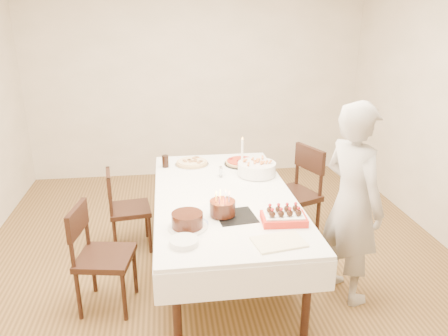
{
  "coord_description": "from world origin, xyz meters",
  "views": [
    {
      "loc": [
        -0.43,
        -3.4,
        2.2
      ],
      "look_at": [
        0.02,
        -0.07,
        0.98
      ],
      "focal_mm": 35.0,
      "sensor_mm": 36.0,
      "label": 1
    }
  ],
  "objects": [
    {
      "name": "floor",
      "position": [
        0.0,
        0.0,
        0.0
      ],
      "size": [
        5.0,
        5.0,
        0.0
      ],
      "primitive_type": "plane",
      "color": "#51391B",
      "rests_on": "ground"
    },
    {
      "name": "wall_back",
      "position": [
        0.0,
        2.5,
        1.35
      ],
      "size": [
        4.5,
        0.04,
        2.7
      ],
      "primitive_type": "cube",
      "color": "beige",
      "rests_on": "floor"
    },
    {
      "name": "dining_table",
      "position": [
        0.02,
        -0.07,
        0.38
      ],
      "size": [
        1.56,
        2.33,
        0.75
      ],
      "primitive_type": "cube",
      "rotation": [
        0.0,
        0.0,
        0.21
      ],
      "color": "white",
      "rests_on": "floor"
    },
    {
      "name": "chair_right_savory",
      "position": [
        0.76,
        0.42,
        0.48
      ],
      "size": [
        0.64,
        0.64,
        0.96
      ],
      "primitive_type": null,
      "rotation": [
        0.0,
        0.0,
        0.38
      ],
      "color": "black",
      "rests_on": "floor"
    },
    {
      "name": "chair_left_savory",
      "position": [
        -0.81,
        0.48,
        0.4
      ],
      "size": [
        0.46,
        0.46,
        0.81
      ],
      "primitive_type": null,
      "rotation": [
        0.0,
        0.0,
        3.27
      ],
      "color": "black",
      "rests_on": "floor"
    },
    {
      "name": "chair_left_dessert",
      "position": [
        -0.94,
        -0.42,
        0.43
      ],
      "size": [
        0.51,
        0.51,
        0.86
      ],
      "primitive_type": null,
      "rotation": [
        0.0,
        0.0,
        2.97
      ],
      "color": "black",
      "rests_on": "floor"
    },
    {
      "name": "person",
      "position": [
        0.96,
        -0.5,
        0.8
      ],
      "size": [
        0.56,
        0.68,
        1.61
      ],
      "primitive_type": "imported",
      "rotation": [
        0.0,
        0.0,
        1.91
      ],
      "color": "#AAA5A0",
      "rests_on": "floor"
    },
    {
      "name": "pizza_white",
      "position": [
        -0.2,
        0.7,
        0.77
      ],
      "size": [
        0.38,
        0.38,
        0.04
      ],
      "primitive_type": "cylinder",
      "rotation": [
        0.0,
        0.0,
        0.15
      ],
      "color": "beige",
      "rests_on": "dining_table"
    },
    {
      "name": "pizza_pepperoni",
      "position": [
        0.29,
        0.65,
        0.77
      ],
      "size": [
        0.37,
        0.37,
        0.04
      ],
      "primitive_type": "cylinder",
      "rotation": [
        0.0,
        0.0,
        -0.1
      ],
      "color": "red",
      "rests_on": "dining_table"
    },
    {
      "name": "red_placemat",
      "position": [
        0.41,
        0.51,
        0.75
      ],
      "size": [
        0.33,
        0.33,
        0.01
      ],
      "primitive_type": "cube",
      "rotation": [
        0.0,
        0.0,
        -0.23
      ],
      "color": "#B21E1E",
      "rests_on": "dining_table"
    },
    {
      "name": "pasta_bowl",
      "position": [
        0.39,
        0.34,
        0.81
      ],
      "size": [
        0.4,
        0.4,
        0.11
      ],
      "primitive_type": "cylinder",
      "rotation": [
        0.0,
        0.0,
        -0.15
      ],
      "color": "white",
      "rests_on": "dining_table"
    },
    {
      "name": "taper_candle",
      "position": [
        0.26,
        0.43,
        0.93
      ],
      "size": [
        0.1,
        0.1,
        0.35
      ],
      "primitive_type": "cylinder",
      "rotation": [
        0.0,
        0.0,
        0.39
      ],
      "color": "white",
      "rests_on": "dining_table"
    },
    {
      "name": "shaker_pair",
      "position": [
        0.05,
        0.33,
        0.79
      ],
      "size": [
        0.09,
        0.09,
        0.09
      ],
      "primitive_type": null,
      "rotation": [
        0.0,
        0.0,
        -0.2
      ],
      "color": "white",
      "rests_on": "dining_table"
    },
    {
      "name": "cola_glass",
      "position": [
        -0.46,
        0.67,
        0.81
      ],
      "size": [
        0.07,
        0.07,
        0.12
      ],
      "primitive_type": "cylinder",
      "rotation": [
        0.0,
        0.0,
        -0.17
      ],
      "color": "black",
      "rests_on": "dining_table"
    },
    {
      "name": "layer_cake",
      "position": [
        -0.31,
        -0.63,
        0.81
      ],
      "size": [
        0.31,
        0.31,
        0.11
      ],
      "primitive_type": "cylinder",
      "rotation": [
        0.0,
        0.0,
        -0.08
      ],
      "color": "#33150C",
      "rests_on": "dining_table"
    },
    {
      "name": "cake_board",
      "position": [
        0.05,
        -0.5,
        0.75
      ],
      "size": [
        0.31,
        0.31,
        0.01
      ],
      "primitive_type": "cube",
      "rotation": [
        0.0,
        0.0,
        0.12
      ],
      "color": "black",
      "rests_on": "dining_table"
    },
    {
      "name": "birthday_cake",
      "position": [
        -0.04,
        -0.47,
        0.85
      ],
      "size": [
        0.2,
        0.2,
        0.17
      ],
      "primitive_type": "cylinder",
      "rotation": [
        0.0,
        0.0,
        0.05
      ],
      "color": "#3D1C10",
      "rests_on": "dining_table"
    },
    {
      "name": "strawberry_box",
      "position": [
        0.38,
        -0.64,
        0.79
      ],
      "size": [
        0.33,
        0.24,
        0.08
      ],
      "primitive_type": null,
      "rotation": [
        0.0,
        0.0,
        -0.07
      ],
      "color": "red",
      "rests_on": "dining_table"
    },
    {
      "name": "box_lid",
      "position": [
        0.27,
        -0.92,
        0.75
      ],
      "size": [
        0.37,
        0.28,
        0.03
      ],
      "primitive_type": "cube",
      "rotation": [
        0.0,
        0.0,
        0.17
      ],
      "color": "beige",
      "rests_on": "dining_table"
    },
    {
      "name": "plate_stack",
      "position": [
        -0.35,
        -0.86,
        0.77
      ],
      "size": [
        0.23,
        0.23,
        0.04
      ],
      "primitive_type": "cylinder",
      "rotation": [
        0.0,
        0.0,
        0.21
      ],
      "color": "white",
      "rests_on": "dining_table"
    },
    {
      "name": "china_plate",
      "position": [
        -0.26,
        -0.58,
        0.75
      ],
      "size": [
        0.21,
        0.21,
        0.01
      ],
      "primitive_type": "cylinder",
      "rotation": [
        0.0,
        0.0,
        0.1
      ],
      "color": "white",
      "rests_on": "dining_table"
    }
  ]
}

